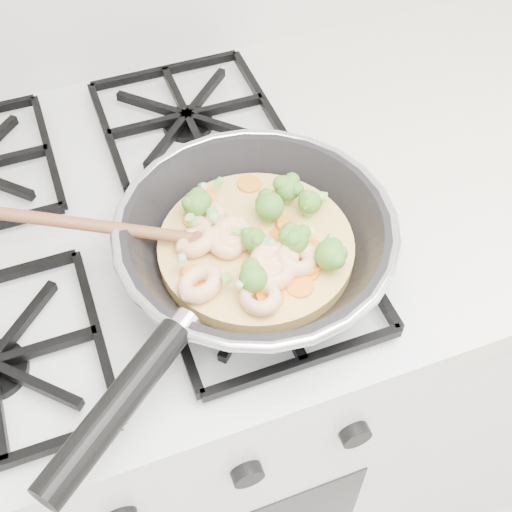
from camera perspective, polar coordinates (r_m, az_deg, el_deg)
name	(u,v)px	position (r m, az deg, el deg)	size (l,w,h in m)	color
stove	(150,398)	(1.21, -8.90, -11.70)	(0.60, 0.60, 0.92)	white
skillet	(253,244)	(0.73, -0.29, 1.03)	(0.45, 0.38, 0.10)	black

